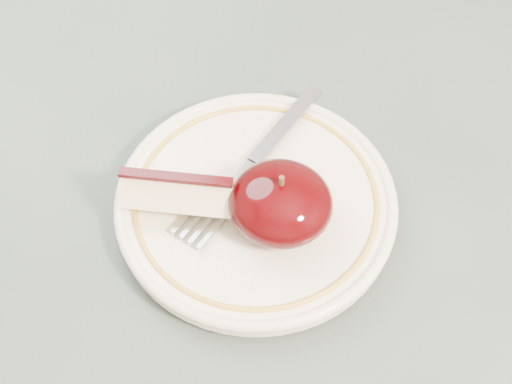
% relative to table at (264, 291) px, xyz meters
% --- Properties ---
extents(table, '(0.90, 0.90, 0.75)m').
position_rel_table_xyz_m(table, '(0.00, 0.00, 0.00)').
color(table, brown).
rests_on(table, ground).
extents(plate, '(0.22, 0.22, 0.02)m').
position_rel_table_xyz_m(plate, '(-0.01, 0.02, 0.10)').
color(plate, white).
rests_on(plate, table).
extents(apple_half, '(0.08, 0.07, 0.06)m').
position_rel_table_xyz_m(apple_half, '(0.01, 0.01, 0.13)').
color(apple_half, black).
rests_on(apple_half, plate).
extents(apple_wedge, '(0.09, 0.04, 0.04)m').
position_rel_table_xyz_m(apple_wedge, '(-0.07, 0.00, 0.12)').
color(apple_wedge, '#F7EAB6').
rests_on(apple_wedge, plate).
extents(fork, '(0.09, 0.17, 0.00)m').
position_rel_table_xyz_m(fork, '(-0.02, 0.05, 0.11)').
color(fork, '#909398').
rests_on(fork, plate).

